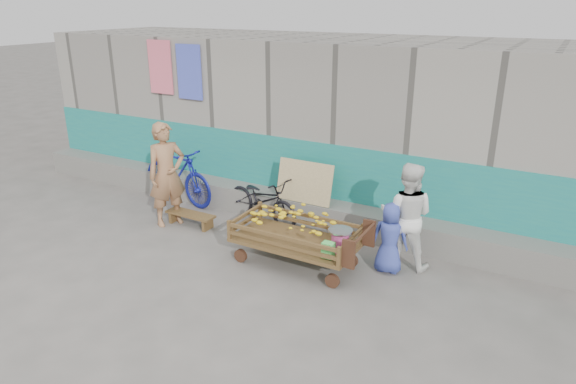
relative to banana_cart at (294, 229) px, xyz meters
The scene contains 9 objects.
ground 1.35m from the banana_cart, 130.31° to the right, with size 80.00×80.00×0.00m, color #5A5752.
building_wall 3.34m from the banana_cart, 104.34° to the left, with size 12.00×3.50×3.00m.
banana_cart is the anchor object (origin of this frame).
bench 2.27m from the banana_cart, behind, with size 0.90×0.27×0.23m.
vendor_man 2.60m from the banana_cart, behind, with size 0.65×0.43×1.78m, color #9D6D48.
woman 1.61m from the banana_cart, 27.99° to the left, with size 0.76×0.59×1.56m, color white.
child 1.36m from the banana_cart, 20.59° to the left, with size 0.51×0.33×1.04m, color #3949A6.
bicycle_dark 1.64m from the banana_cart, 137.91° to the left, with size 0.55×1.57×0.83m, color black.
bicycle_blue 3.32m from the banana_cart, 160.42° to the left, with size 0.52×1.83×1.10m, color navy.
Camera 1 is at (4.01, -4.95, 3.63)m, focal length 32.00 mm.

